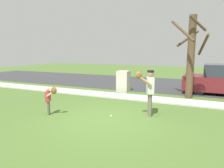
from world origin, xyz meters
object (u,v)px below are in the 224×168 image
Objects in this scene: person_adult at (149,88)px; utility_cabinet at (123,81)px; baseball at (111,116)px; person_child at (50,97)px; street_tree_near at (191,54)px.

person_adult is 4.68m from utility_cabinet.
person_adult is at bearing -57.44° from utility_cabinet.
baseball is at bearing -74.12° from utility_cabinet.
person_child is 7.02m from street_tree_near.
utility_cabinet is (-1.31, 4.62, 0.58)m from baseball.
baseball is (2.16, 0.72, -0.66)m from person_child.
street_tree_near reaches higher than utility_cabinet.
street_tree_near is (2.31, 4.48, 2.17)m from baseball.
person_adult is at bearing 0.32° from person_child.
utility_cabinet is 3.96m from street_tree_near.
person_child reaches higher than baseball.
person_child is 0.26× the size of street_tree_near.
street_tree_near is (4.47, 5.20, 1.51)m from person_child.
street_tree_near is at bearing -2.16° from utility_cabinet.
street_tree_near is (1.12, 3.79, 1.16)m from person_adult.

